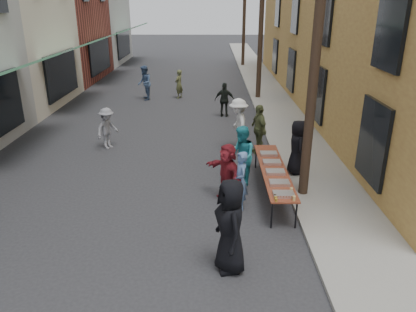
{
  "coord_description": "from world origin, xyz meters",
  "views": [
    {
      "loc": [
        1.74,
        -7.25,
        5.14
      ],
      "look_at": [
        1.64,
        2.7,
        1.3
      ],
      "focal_mm": 35.0,
      "sensor_mm": 36.0,
      "label": 1
    }
  ],
  "objects_px": {
    "utility_pole_near": "(318,28)",
    "server": "(297,147)",
    "guest_front_c": "(241,156)",
    "guest_front_a": "(230,226)",
    "utility_pole_mid": "(262,13)",
    "utility_pole_far": "(244,9)",
    "catering_tray_sausage": "(284,194)",
    "serving_table": "(274,170)"
  },
  "relations": [
    {
      "from": "utility_pole_near",
      "to": "utility_pole_far",
      "type": "height_order",
      "value": "same"
    },
    {
      "from": "guest_front_a",
      "to": "server",
      "type": "distance_m",
      "value": 5.23
    },
    {
      "from": "utility_pole_near",
      "to": "guest_front_a",
      "type": "bearing_deg",
      "value": -123.4
    },
    {
      "from": "guest_front_a",
      "to": "guest_front_c",
      "type": "height_order",
      "value": "guest_front_a"
    },
    {
      "from": "serving_table",
      "to": "guest_front_c",
      "type": "xyz_separation_m",
      "value": [
        -0.86,
        0.57,
        0.19
      ]
    },
    {
      "from": "utility_pole_far",
      "to": "catering_tray_sausage",
      "type": "distance_m",
      "value": 25.79
    },
    {
      "from": "utility_pole_far",
      "to": "serving_table",
      "type": "distance_m",
      "value": 24.17
    },
    {
      "from": "utility_pole_mid",
      "to": "catering_tray_sausage",
      "type": "relative_size",
      "value": 18.0
    },
    {
      "from": "utility_pole_mid",
      "to": "guest_front_a",
      "type": "height_order",
      "value": "utility_pole_mid"
    },
    {
      "from": "catering_tray_sausage",
      "to": "guest_front_c",
      "type": "xyz_separation_m",
      "value": [
        -0.86,
        2.22,
        0.11
      ]
    },
    {
      "from": "utility_pole_near",
      "to": "server",
      "type": "height_order",
      "value": "utility_pole_near"
    },
    {
      "from": "utility_pole_near",
      "to": "guest_front_c",
      "type": "xyz_separation_m",
      "value": [
        -1.69,
        0.72,
        -3.6
      ]
    },
    {
      "from": "utility_pole_far",
      "to": "server",
      "type": "relative_size",
      "value": 5.34
    },
    {
      "from": "server",
      "to": "guest_front_c",
      "type": "bearing_deg",
      "value": 106.09
    },
    {
      "from": "utility_pole_near",
      "to": "guest_front_c",
      "type": "height_order",
      "value": "utility_pole_near"
    },
    {
      "from": "utility_pole_far",
      "to": "catering_tray_sausage",
      "type": "bearing_deg",
      "value": -91.87
    },
    {
      "from": "utility_pole_near",
      "to": "guest_front_a",
      "type": "distance_m",
      "value": 5.3
    },
    {
      "from": "serving_table",
      "to": "guest_front_a",
      "type": "height_order",
      "value": "guest_front_a"
    },
    {
      "from": "serving_table",
      "to": "utility_pole_far",
      "type": "bearing_deg",
      "value": 88.01
    },
    {
      "from": "guest_front_a",
      "to": "guest_front_c",
      "type": "bearing_deg",
      "value": 157.31
    },
    {
      "from": "guest_front_c",
      "to": "catering_tray_sausage",
      "type": "bearing_deg",
      "value": 10.11
    },
    {
      "from": "catering_tray_sausage",
      "to": "guest_front_a",
      "type": "relative_size",
      "value": 0.25
    },
    {
      "from": "catering_tray_sausage",
      "to": "guest_front_a",
      "type": "height_order",
      "value": "guest_front_a"
    },
    {
      "from": "utility_pole_mid",
      "to": "server",
      "type": "distance_m",
      "value": 11.17
    },
    {
      "from": "utility_pole_mid",
      "to": "utility_pole_far",
      "type": "distance_m",
      "value": 12.0
    },
    {
      "from": "utility_pole_mid",
      "to": "utility_pole_near",
      "type": "bearing_deg",
      "value": -90.0
    },
    {
      "from": "utility_pole_mid",
      "to": "guest_front_c",
      "type": "distance_m",
      "value": 11.96
    },
    {
      "from": "utility_pole_mid",
      "to": "catering_tray_sausage",
      "type": "xyz_separation_m",
      "value": [
        -0.83,
        -13.51,
        -3.71
      ]
    },
    {
      "from": "catering_tray_sausage",
      "to": "server",
      "type": "height_order",
      "value": "server"
    },
    {
      "from": "guest_front_a",
      "to": "server",
      "type": "xyz_separation_m",
      "value": [
        2.24,
        4.73,
        -0.04
      ]
    },
    {
      "from": "utility_pole_mid",
      "to": "guest_front_c",
      "type": "xyz_separation_m",
      "value": [
        -1.69,
        -11.28,
        -3.6
      ]
    },
    {
      "from": "guest_front_c",
      "to": "utility_pole_far",
      "type": "bearing_deg",
      "value": 164.78
    },
    {
      "from": "utility_pole_near",
      "to": "utility_pole_far",
      "type": "bearing_deg",
      "value": 90.0
    },
    {
      "from": "utility_pole_far",
      "to": "server",
      "type": "distance_m",
      "value": 22.87
    },
    {
      "from": "utility_pole_near",
      "to": "serving_table",
      "type": "xyz_separation_m",
      "value": [
        -0.83,
        0.14,
        -3.79
      ]
    },
    {
      "from": "utility_pole_mid",
      "to": "guest_front_c",
      "type": "relative_size",
      "value": 5.0
    },
    {
      "from": "utility_pole_near",
      "to": "guest_front_c",
      "type": "distance_m",
      "value": 4.04
    },
    {
      "from": "server",
      "to": "catering_tray_sausage",
      "type": "bearing_deg",
      "value": 157.63
    },
    {
      "from": "utility_pole_mid",
      "to": "utility_pole_far",
      "type": "height_order",
      "value": "same"
    },
    {
      "from": "utility_pole_near",
      "to": "server",
      "type": "bearing_deg",
      "value": 87.97
    },
    {
      "from": "serving_table",
      "to": "server",
      "type": "bearing_deg",
      "value": 55.18
    },
    {
      "from": "utility_pole_mid",
      "to": "guest_front_c",
      "type": "height_order",
      "value": "utility_pole_mid"
    }
  ]
}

